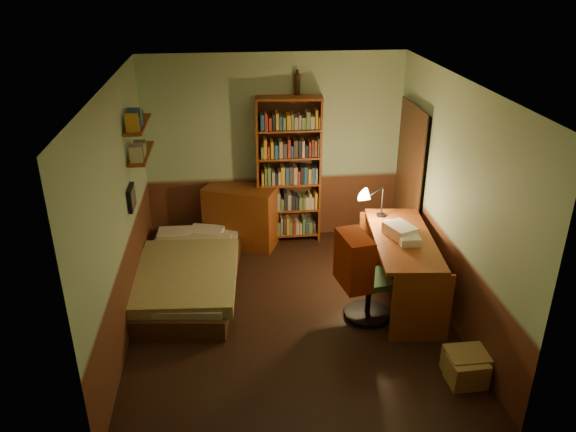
{
  "coord_description": "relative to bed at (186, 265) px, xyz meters",
  "views": [
    {
      "loc": [
        -0.6,
        -5.32,
        3.68
      ],
      "look_at": [
        0.0,
        0.25,
        1.1
      ],
      "focal_mm": 35.0,
      "sensor_mm": 36.0,
      "label": 1
    }
  ],
  "objects": [
    {
      "name": "office_chair",
      "position": [
        2.05,
        -0.83,
        0.2
      ],
      "size": [
        0.58,
        0.53,
        1.02
      ],
      "primitive_type": "cube",
      "rotation": [
        0.0,
        0.0,
        0.18
      ],
      "color": "#33633C",
      "rests_on": "ground"
    },
    {
      "name": "paper_stack",
      "position": [
        2.44,
        -0.53,
        0.6
      ],
      "size": [
        0.36,
        0.41,
        0.14
      ],
      "primitive_type": "cube",
      "rotation": [
        0.0,
        0.0,
        0.38
      ],
      "color": "silver",
      "rests_on": "desk"
    },
    {
      "name": "doorway",
      "position": [
        2.91,
        0.63,
        0.69
      ],
      "size": [
        0.06,
        0.9,
        2.0
      ],
      "primitive_type": "cube",
      "color": "black",
      "rests_on": "ground"
    },
    {
      "name": "framed_picture",
      "position": [
        -0.53,
        -0.07,
        0.94
      ],
      "size": [
        0.04,
        0.32,
        0.26
      ],
      "primitive_type": "cube",
      "color": "black",
      "rests_on": "wall_left"
    },
    {
      "name": "bottle_right",
      "position": [
        1.5,
        1.29,
        1.87
      ],
      "size": [
        0.09,
        0.09,
        0.26
      ],
      "primitive_type": "cylinder",
      "rotation": [
        0.0,
        0.0,
        0.44
      ],
      "color": "black",
      "rests_on": "bookshelf"
    },
    {
      "name": "cardboard_box_b",
      "position": [
        2.75,
        -1.9,
        -0.18
      ],
      "size": [
        0.39,
        0.32,
        0.27
      ],
      "primitive_type": "cube",
      "rotation": [
        0.0,
        0.0,
        0.02
      ],
      "color": "#9D854C",
      "rests_on": "ground"
    },
    {
      "name": "bookshelf",
      "position": [
        1.38,
        1.18,
        0.71
      ],
      "size": [
        0.9,
        0.34,
        2.05
      ],
      "primitive_type": "cube",
      "rotation": [
        0.0,
        0.0,
        -0.08
      ],
      "color": "brown",
      "rests_on": "ground"
    },
    {
      "name": "wall_front",
      "position": [
        1.19,
        -2.68,
        0.99
      ],
      "size": [
        3.5,
        0.02,
        2.6
      ],
      "primitive_type": "cube",
      "color": "#94B089",
      "rests_on": "ground"
    },
    {
      "name": "wall_shelf_lower",
      "position": [
        -0.45,
        0.43,
        1.29
      ],
      "size": [
        0.2,
        0.9,
        0.03
      ],
      "primitive_type": "cube",
      "color": "brown",
      "rests_on": "wall_left"
    },
    {
      "name": "door_trim",
      "position": [
        2.88,
        0.63,
        0.69
      ],
      "size": [
        0.02,
        0.98,
        2.08
      ],
      "primitive_type": "cube",
      "color": "#3B2213",
      "rests_on": "ground"
    },
    {
      "name": "wall_shelf_upper",
      "position": [
        -0.45,
        0.43,
        1.64
      ],
      "size": [
        0.2,
        0.9,
        0.03
      ],
      "primitive_type": "cube",
      "color": "brown",
      "rests_on": "wall_left"
    },
    {
      "name": "desk",
      "position": [
        2.47,
        -0.56,
        0.11
      ],
      "size": [
        0.8,
        1.63,
        0.84
      ],
      "primitive_type": "cube",
      "rotation": [
        0.0,
        0.0,
        -0.1
      ],
      "color": "brown",
      "rests_on": "ground"
    },
    {
      "name": "wall_right",
      "position": [
        2.95,
        -0.67,
        0.99
      ],
      "size": [
        0.02,
        4.0,
        2.6
      ],
      "primitive_type": "cube",
      "color": "#94B089",
      "rests_on": "ground"
    },
    {
      "name": "mini_stereo",
      "position": [
        1.18,
        1.22,
        0.6
      ],
      "size": [
        0.28,
        0.25,
        0.12
      ],
      "primitive_type": "cube",
      "rotation": [
        0.0,
        0.0,
        -0.41
      ],
      "color": "#B2B2B7",
      "rests_on": "dresser"
    },
    {
      "name": "wall_back",
      "position": [
        1.19,
        1.34,
        0.99
      ],
      "size": [
        3.5,
        0.02,
        2.6
      ],
      "primitive_type": "cube",
      "color": "#94B089",
      "rests_on": "ground"
    },
    {
      "name": "wall_left",
      "position": [
        -0.57,
        -0.67,
        0.99
      ],
      "size": [
        0.02,
        4.0,
        2.6
      ],
      "primitive_type": "cube",
      "color": "#94B089",
      "rests_on": "ground"
    },
    {
      "name": "ceiling",
      "position": [
        1.19,
        -0.67,
        2.3
      ],
      "size": [
        3.5,
        4.0,
        0.02
      ],
      "primitive_type": "cube",
      "color": "silver",
      "rests_on": "wall_back"
    },
    {
      "name": "red_jacket",
      "position": [
        2.07,
        -0.6,
        1.0
      ],
      "size": [
        0.4,
        0.55,
        0.59
      ],
      "primitive_type": "cube",
      "rotation": [
        0.0,
        0.0,
        0.28
      ],
      "color": "#9D2B06",
      "rests_on": "office_chair"
    },
    {
      "name": "floor",
      "position": [
        1.19,
        -0.67,
        -0.32
      ],
      "size": [
        3.5,
        4.0,
        0.02
      ],
      "primitive_type": "cube",
      "color": "black",
      "rests_on": "ground"
    },
    {
      "name": "cardboard_box_a",
      "position": [
        2.72,
        -2.0,
        -0.18
      ],
      "size": [
        0.36,
        0.29,
        0.26
      ],
      "primitive_type": "cube",
      "rotation": [
        0.0,
        0.0,
        0.04
      ],
      "color": "#9D854C",
      "rests_on": "ground"
    },
    {
      "name": "desk_lamp",
      "position": [
        2.37,
        0.03,
        0.8
      ],
      "size": [
        0.19,
        0.19,
        0.53
      ],
      "primitive_type": "cone",
      "rotation": [
        0.0,
        0.0,
        0.19
      ],
      "color": "black",
      "rests_on": "desk"
    },
    {
      "name": "bottle_left",
      "position": [
        1.49,
        1.29,
        1.87
      ],
      "size": [
        0.08,
        0.08,
        0.27
      ],
      "primitive_type": "cylinder",
      "rotation": [
        0.0,
        0.0,
        -0.19
      ],
      "color": "black",
      "rests_on": "bookshelf"
    },
    {
      "name": "bed",
      "position": [
        0.0,
        0.0,
        0.0
      ],
      "size": [
        1.36,
        2.22,
        0.63
      ],
      "primitive_type": "cube",
      "rotation": [
        0.0,
        0.0,
        -0.11
      ],
      "color": "olive",
      "rests_on": "ground"
    },
    {
      "name": "dresser",
      "position": [
        0.7,
        1.1,
        0.11
      ],
      "size": [
        1.07,
        0.81,
        0.85
      ],
      "primitive_type": "cube",
      "rotation": [
        0.0,
        0.0,
        -0.39
      ],
      "color": "brown",
      "rests_on": "ground"
    }
  ]
}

